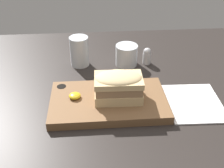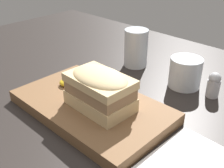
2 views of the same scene
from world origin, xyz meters
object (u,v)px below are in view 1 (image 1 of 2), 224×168
(serving_board, at_px, (108,102))
(wine_glass, at_px, (126,56))
(water_glass, at_px, (80,53))
(salt_shaker, at_px, (147,56))
(napkin, at_px, (194,103))
(sandwich, at_px, (118,85))

(serving_board, height_order, wine_glass, wine_glass)
(water_glass, xyz_separation_m, salt_shaker, (0.24, -0.01, -0.02))
(napkin, bearing_deg, sandwich, 177.56)
(water_glass, bearing_deg, sandwich, -65.51)
(serving_board, relative_size, napkin, 1.73)
(napkin, xyz_separation_m, salt_shaker, (-0.10, 0.25, 0.03))
(napkin, bearing_deg, water_glass, 142.38)
(serving_board, relative_size, salt_shaker, 5.47)
(serving_board, relative_size, wine_glass, 4.25)
(sandwich, distance_m, napkin, 0.24)
(sandwich, distance_m, wine_glass, 0.25)
(wine_glass, bearing_deg, salt_shaker, 1.18)
(sandwich, distance_m, water_glass, 0.28)
(wine_glass, xyz_separation_m, napkin, (0.17, -0.25, -0.03))
(serving_board, xyz_separation_m, sandwich, (0.03, -0.00, 0.06))
(sandwich, xyz_separation_m, water_glass, (-0.12, 0.25, -0.02))
(serving_board, distance_m, salt_shaker, 0.29)
(water_glass, relative_size, wine_glass, 1.35)
(serving_board, distance_m, water_glass, 0.27)
(serving_board, bearing_deg, wine_glass, 71.01)
(wine_glass, distance_m, salt_shaker, 0.08)
(water_glass, distance_m, salt_shaker, 0.24)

